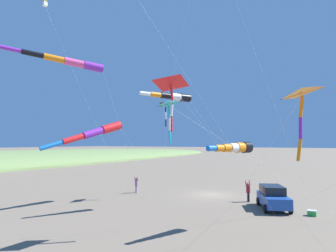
# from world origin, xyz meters

# --- Properties ---
(ground_plane) EXTENTS (600.00, 600.00, 0.00)m
(ground_plane) POSITION_xyz_m (0.00, 0.00, 0.00)
(ground_plane) COLOR #756654
(parked_car) EXTENTS (3.43, 4.68, 1.85)m
(parked_car) POSITION_xyz_m (6.89, -3.54, 0.95)
(parked_car) COLOR #1E479E
(parked_car) RESTS_ON ground_plane
(cooler_box) EXTENTS (0.62, 0.42, 0.42)m
(cooler_box) POSITION_xyz_m (9.81, -4.52, 0.21)
(cooler_box) COLOR green
(cooler_box) RESTS_ON ground_plane
(person_adult_flyer) EXTENTS (0.60, 0.68, 1.92)m
(person_adult_flyer) POSITION_xyz_m (4.38, -1.70, 1.05)
(person_adult_flyer) COLOR #232328
(person_adult_flyer) RESTS_ON ground_plane
(person_child_green_jacket) EXTENTS (0.51, 0.61, 1.77)m
(person_child_green_jacket) POSITION_xyz_m (-7.33, -2.98, 0.97)
(person_child_green_jacket) COLOR #8E6B9E
(person_child_green_jacket) RESTS_ON ground_plane
(kite_delta_blue_topmost) EXTENTS (3.51, 13.65, 9.42)m
(kite_delta_blue_topmost) POSITION_xyz_m (3.09, -13.86, 8.90)
(kite_delta_blue_topmost) COLOR red
(kite_delta_blue_topmost) RESTS_ON ground_plane
(kite_windsock_checkered_midright) EXTENTS (5.19, 17.31, 11.51)m
(kite_windsock_checkered_midright) POSITION_xyz_m (-4.22, -15.15, 10.98)
(kite_windsock_checkered_midright) COLOR purple
(kite_windsock_checkered_midright) RESTS_ON ground_plane
(kite_windsock_magenta_far_left) EXTENTS (8.29, 6.21, 9.62)m
(kite_windsock_magenta_far_left) POSITION_xyz_m (-0.29, -7.54, 9.29)
(kite_windsock_magenta_far_left) COLOR black
(kite_windsock_magenta_far_left) RESTS_ON ground_plane
(kite_box_long_streamer_left) EXTENTS (6.71, 6.77, 22.03)m
(kite_box_long_streamer_left) POSITION_xyz_m (-16.56, -7.96, 21.35)
(kite_box_long_streamer_left) COLOR yellow
(kite_box_long_streamer_left) RESTS_ON ground_plane
(kite_windsock_orange_high_right) EXTENTS (3.61, 13.81, 7.50)m
(kite_windsock_orange_high_right) POSITION_xyz_m (-7.50, -9.16, 6.34)
(kite_windsock_orange_high_right) COLOR red
(kite_windsock_orange_high_right) RESTS_ON ground_plane
(kite_delta_white_trailing) EXTENTS (7.42, 13.97, 7.36)m
(kite_delta_white_trailing) POSITION_xyz_m (5.12, -17.55, 7.11)
(kite_delta_white_trailing) COLOR #1EB7C6
(kite_delta_white_trailing) RESTS_ON ground_plane
(kite_delta_purple_drifting) EXTENTS (7.71, 12.17, 8.11)m
(kite_delta_purple_drifting) POSITION_xyz_m (10.24, -14.33, 7.65)
(kite_delta_purple_drifting) COLOR orange
(kite_delta_purple_drifting) RESTS_ON ground_plane
(kite_windsock_green_low_center) EXTENTS (4.12, 12.13, 5.47)m
(kite_windsock_green_low_center) POSITION_xyz_m (6.05, -10.87, 5.10)
(kite_windsock_green_low_center) COLOR black
(kite_windsock_green_low_center) RESTS_ON ground_plane
(kite_delta_small_distant) EXTENTS (2.76, 4.29, 9.62)m
(kite_delta_small_distant) POSITION_xyz_m (-3.21, -3.84, 9.25)
(kite_delta_small_distant) COLOR black
(kite_delta_small_distant) RESTS_ON ground_plane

